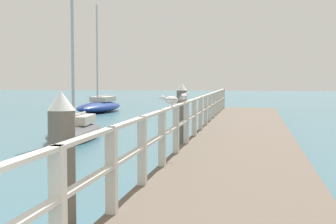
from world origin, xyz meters
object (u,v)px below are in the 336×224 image
(seagull_background, at_px, (184,96))
(boat_3, at_px, (100,106))
(boat_1, at_px, (76,129))
(dock_piling_near, at_px, (62,181))
(seagull_foreground, at_px, (171,100))
(dock_piling_far, at_px, (182,117))

(seagull_background, distance_m, boat_3, 19.17)
(boat_1, bearing_deg, boat_3, -81.95)
(dock_piling_near, relative_size, seagull_background, 3.99)
(boat_1, relative_size, boat_3, 0.82)
(dock_piling_near, bearing_deg, seagull_background, 86.55)
(dock_piling_near, xyz_separation_m, seagull_foreground, (0.37, 4.64, 0.66))
(dock_piling_far, xyz_separation_m, boat_1, (-3.98, 2.51, -0.66))
(dock_piling_near, height_order, dock_piling_far, same)
(dock_piling_far, relative_size, seagull_foreground, 4.48)
(boat_3, bearing_deg, dock_piling_far, 119.74)
(dock_piling_far, bearing_deg, boat_1, 147.80)
(seagull_background, height_order, boat_1, boat_1)
(dock_piling_near, height_order, boat_3, boat_3)
(dock_piling_far, xyz_separation_m, seagull_foreground, (0.37, -3.98, 0.66))
(boat_1, bearing_deg, dock_piling_near, 103.56)
(dock_piling_near, relative_size, boat_3, 0.30)
(seagull_foreground, bearing_deg, dock_piling_near, 142.54)
(seagull_foreground, distance_m, boat_1, 7.92)
(dock_piling_near, xyz_separation_m, dock_piling_far, (0.00, 8.61, 0.00))
(boat_3, bearing_deg, seagull_foreground, 115.97)
(dock_piling_far, bearing_deg, dock_piling_near, -90.00)
(seagull_foreground, xyz_separation_m, boat_1, (-4.35, 6.48, -1.32))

